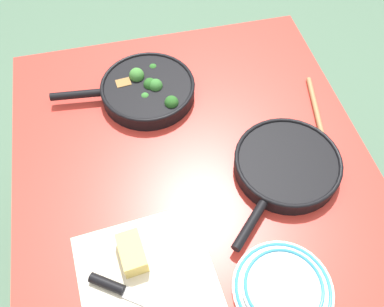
{
  "coord_description": "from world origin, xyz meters",
  "views": [
    {
      "loc": [
        0.66,
        -0.15,
        1.72
      ],
      "look_at": [
        0.0,
        0.0,
        0.75
      ],
      "focal_mm": 40.0,
      "sensor_mm": 36.0,
      "label": 1
    }
  ],
  "objects_px": {
    "cheese_block": "(132,253)",
    "dinner_plate_stack": "(283,288)",
    "grater_knife": "(123,290)",
    "wooden_spoon": "(322,134)",
    "skillet_broccoli": "(147,89)",
    "skillet_eggs": "(287,165)"
  },
  "relations": [
    {
      "from": "cheese_block",
      "to": "dinner_plate_stack",
      "type": "height_order",
      "value": "cheese_block"
    },
    {
      "from": "grater_knife",
      "to": "cheese_block",
      "type": "relative_size",
      "value": 2.06
    },
    {
      "from": "wooden_spoon",
      "to": "cheese_block",
      "type": "relative_size",
      "value": 3.51
    },
    {
      "from": "dinner_plate_stack",
      "to": "cheese_block",
      "type": "bearing_deg",
      "value": -115.9
    },
    {
      "from": "skillet_broccoli",
      "to": "wooden_spoon",
      "type": "distance_m",
      "value": 0.54
    },
    {
      "from": "wooden_spoon",
      "to": "skillet_broccoli",
      "type": "bearing_deg",
      "value": -108.06
    },
    {
      "from": "cheese_block",
      "to": "dinner_plate_stack",
      "type": "relative_size",
      "value": 0.44
    },
    {
      "from": "skillet_broccoli",
      "to": "cheese_block",
      "type": "height_order",
      "value": "skillet_broccoli"
    },
    {
      "from": "skillet_broccoli",
      "to": "dinner_plate_stack",
      "type": "relative_size",
      "value": 1.88
    },
    {
      "from": "skillet_eggs",
      "to": "wooden_spoon",
      "type": "distance_m",
      "value": 0.17
    },
    {
      "from": "skillet_broccoli",
      "to": "grater_knife",
      "type": "distance_m",
      "value": 0.61
    },
    {
      "from": "skillet_eggs",
      "to": "wooden_spoon",
      "type": "height_order",
      "value": "skillet_eggs"
    },
    {
      "from": "skillet_broccoli",
      "to": "dinner_plate_stack",
      "type": "distance_m",
      "value": 0.7
    },
    {
      "from": "skillet_eggs",
      "to": "grater_knife",
      "type": "relative_size",
      "value": 1.72
    },
    {
      "from": "skillet_eggs",
      "to": "grater_knife",
      "type": "bearing_deg",
      "value": -18.88
    },
    {
      "from": "skillet_eggs",
      "to": "grater_knife",
      "type": "xyz_separation_m",
      "value": [
        0.23,
        -0.48,
        -0.02
      ]
    },
    {
      "from": "skillet_eggs",
      "to": "dinner_plate_stack",
      "type": "distance_m",
      "value": 0.33
    },
    {
      "from": "wooden_spoon",
      "to": "grater_knife",
      "type": "bearing_deg",
      "value": -50.73
    },
    {
      "from": "skillet_broccoli",
      "to": "grater_knife",
      "type": "bearing_deg",
      "value": 80.92
    },
    {
      "from": "grater_knife",
      "to": "dinner_plate_stack",
      "type": "xyz_separation_m",
      "value": [
        0.08,
        0.36,
        0.0
      ]
    },
    {
      "from": "skillet_eggs",
      "to": "cheese_block",
      "type": "bearing_deg",
      "value": -25.57
    },
    {
      "from": "grater_knife",
      "to": "cheese_block",
      "type": "height_order",
      "value": "cheese_block"
    }
  ]
}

